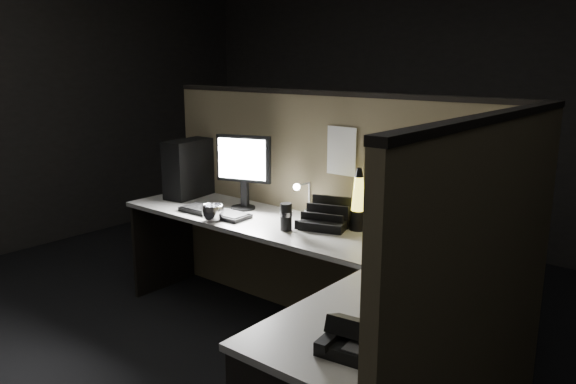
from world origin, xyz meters
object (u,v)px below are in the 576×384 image
Objects in this scene: pc_tower at (190,168)px; keyboard at (215,213)px; monitor at (244,165)px; lava_lamp at (358,204)px; desk_phone at (353,339)px.

pc_tower is 0.82× the size of keyboard.
pc_tower is at bearing 161.57° from monitor.
monitor reaches higher than pc_tower.
desk_phone is at bearing -58.08° from lava_lamp.
monitor is (0.56, -0.01, 0.09)m from pc_tower.
desk_phone is (1.67, -0.92, 0.03)m from keyboard.
monitor is 0.97× the size of keyboard.
lava_lamp reaches higher than desk_phone.
lava_lamp is (0.86, 0.07, -0.15)m from monitor.
monitor is at bearing 137.15° from desk_phone.
desk_phone reaches higher than keyboard.
desk_phone is at bearing -31.27° from keyboard.
monitor is 2.01m from desk_phone.
lava_lamp reaches higher than keyboard.
lava_lamp is (0.91, 0.31, 0.14)m from keyboard.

